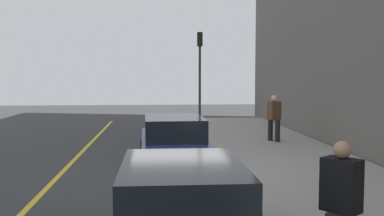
{
  "coord_description": "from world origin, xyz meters",
  "views": [
    {
      "loc": [
        -11.99,
        0.58,
        2.68
      ],
      "look_at": [
        2.47,
        -0.56,
        1.6
      ],
      "focal_mm": 41.73,
      "sensor_mm": 36.0,
      "label": 1
    }
  ],
  "objects_px": {
    "parked_car_green": "(182,215)",
    "parked_car_navy": "(174,143)",
    "pedestrian_brown_coat": "(274,117)",
    "pedestrian_black_coat": "(341,203)",
    "traffic_light_pole": "(200,63)"
  },
  "relations": [
    {
      "from": "parked_car_navy",
      "to": "pedestrian_brown_coat",
      "type": "relative_size",
      "value": 2.64
    },
    {
      "from": "pedestrian_brown_coat",
      "to": "pedestrian_black_coat",
      "type": "bearing_deg",
      "value": 169.25
    },
    {
      "from": "pedestrian_black_coat",
      "to": "traffic_light_pole",
      "type": "bearing_deg",
      "value": 0.49
    },
    {
      "from": "parked_car_green",
      "to": "pedestrian_black_coat",
      "type": "height_order",
      "value": "pedestrian_black_coat"
    },
    {
      "from": "parked_car_green",
      "to": "traffic_light_pole",
      "type": "height_order",
      "value": "traffic_light_pole"
    },
    {
      "from": "pedestrian_brown_coat",
      "to": "traffic_light_pole",
      "type": "relative_size",
      "value": 0.38
    },
    {
      "from": "parked_car_navy",
      "to": "pedestrian_black_coat",
      "type": "height_order",
      "value": "pedestrian_black_coat"
    },
    {
      "from": "pedestrian_brown_coat",
      "to": "pedestrian_black_coat",
      "type": "height_order",
      "value": "pedestrian_brown_coat"
    },
    {
      "from": "parked_car_green",
      "to": "traffic_light_pole",
      "type": "relative_size",
      "value": 0.98
    },
    {
      "from": "parked_car_navy",
      "to": "pedestrian_brown_coat",
      "type": "bearing_deg",
      "value": -44.26
    },
    {
      "from": "parked_car_green",
      "to": "pedestrian_brown_coat",
      "type": "xyz_separation_m",
      "value": [
        10.63,
        -4.12,
        0.33
      ]
    },
    {
      "from": "parked_car_green",
      "to": "parked_car_navy",
      "type": "height_order",
      "value": "same"
    },
    {
      "from": "parked_car_green",
      "to": "parked_car_navy",
      "type": "bearing_deg",
      "value": -1.18
    },
    {
      "from": "parked_car_navy",
      "to": "pedestrian_black_coat",
      "type": "bearing_deg",
      "value": -165.47
    },
    {
      "from": "parked_car_navy",
      "to": "pedestrian_black_coat",
      "type": "relative_size",
      "value": 2.73
    }
  ]
}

